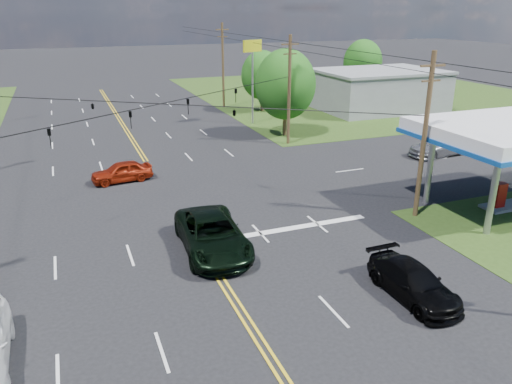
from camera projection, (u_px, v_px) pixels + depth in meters
name	position (u px, v px, depth m)	size (l,w,h in m)	color
ground	(167.00, 194.00, 33.05)	(280.00, 280.00, 0.00)	black
grass_ne	(359.00, 92.00, 72.94)	(46.00, 48.00, 0.03)	#284014
stop_bar	(285.00, 230.00, 27.76)	(10.00, 0.50, 0.02)	silver
retail_ne	(378.00, 91.00, 59.99)	(14.00, 10.00, 4.40)	slate
pole_se	(425.00, 135.00, 27.91)	(1.60, 0.28, 9.50)	#48321E
pole_ne	(289.00, 89.00, 43.64)	(1.60, 0.28, 9.50)	#48321E
pole_right_far	(223.00, 65.00, 60.15)	(1.60, 0.28, 10.00)	#48321E
span_wire_signals	(161.00, 104.00, 30.97)	(26.00, 18.00, 1.13)	black
power_lines	(165.00, 64.00, 28.32)	(26.04, 100.00, 0.64)	black
tree_right_a	(285.00, 84.00, 46.62)	(5.70, 5.70, 8.18)	#48321E
tree_right_b	(262.00, 75.00, 58.18)	(4.94, 4.94, 7.09)	#48321E
tree_far_r	(363.00, 62.00, 69.27)	(5.32, 5.32, 7.63)	#48321E
pickup_dkgreen	(212.00, 234.00, 25.03)	(3.00, 6.52, 1.81)	black
suv_black	(413.00, 282.00, 21.08)	(1.97, 4.84, 1.41)	black
sedan_red	(122.00, 172.00, 35.25)	(1.70, 4.23, 1.44)	maroon
sedan_far	(439.00, 146.00, 41.54)	(2.30, 5.65, 1.64)	#98989D
polesign_ne	(252.00, 58.00, 50.86)	(2.28, 1.12, 8.58)	#A5A5AA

